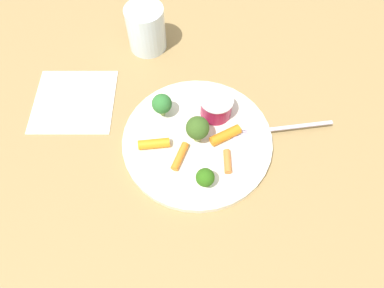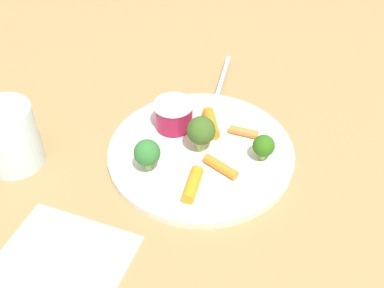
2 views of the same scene
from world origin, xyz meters
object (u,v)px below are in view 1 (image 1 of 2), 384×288
(carrot_stick_2, at_px, (180,156))
(drinking_glass, at_px, (146,29))
(broccoli_floret_2, at_px, (200,128))
(napkin, at_px, (74,101))
(carrot_stick_1, at_px, (225,136))
(fork, at_px, (281,128))
(broccoli_floret_1, at_px, (205,178))
(carrot_stick_3, at_px, (154,144))
(plate, at_px, (197,140))
(carrot_stick_0, at_px, (227,161))
(broccoli_floret_0, at_px, (162,104))
(sauce_cup, at_px, (216,106))

(carrot_stick_2, distance_m, drinking_glass, 0.28)
(broccoli_floret_2, relative_size, napkin, 0.36)
(broccoli_floret_2, xyz_separation_m, carrot_stick_1, (0.04, -0.00, -0.02))
(fork, bearing_deg, broccoli_floret_1, -144.26)
(carrot_stick_2, relative_size, carrot_stick_3, 0.96)
(carrot_stick_2, bearing_deg, napkin, 145.85)
(plate, xyz_separation_m, carrot_stick_0, (0.05, -0.05, 0.01))
(broccoli_floret_0, xyz_separation_m, carrot_stick_1, (0.11, -0.06, -0.02))
(carrot_stick_0, bearing_deg, napkin, 152.08)
(plate, height_order, carrot_stick_3, carrot_stick_3)
(carrot_stick_1, bearing_deg, drinking_glass, 120.33)
(fork, xyz_separation_m, napkin, (-0.38, 0.08, -0.01))
(sauce_cup, distance_m, broccoli_floret_1, 0.14)
(plate, xyz_separation_m, fork, (0.15, 0.01, 0.01))
(plate, bearing_deg, napkin, 156.94)
(broccoli_floret_1, height_order, drinking_glass, drinking_glass)
(plate, xyz_separation_m, broccoli_floret_1, (0.01, -0.08, 0.03))
(broccoli_floret_2, distance_m, carrot_stick_3, 0.08)
(broccoli_floret_2, height_order, napkin, broccoli_floret_2)
(broccoli_floret_0, bearing_deg, broccoli_floret_1, -64.00)
(carrot_stick_1, bearing_deg, broccoli_floret_1, -115.41)
(broccoli_floret_1, xyz_separation_m, broccoli_floret_2, (-0.00, 0.09, 0.01))
(sauce_cup, xyz_separation_m, broccoli_floret_0, (-0.09, 0.00, 0.01))
(carrot_stick_0, xyz_separation_m, fork, (0.10, 0.06, -0.00))
(carrot_stick_2, relative_size, fork, 0.28)
(plate, distance_m, broccoli_floret_0, 0.09)
(fork, relative_size, napkin, 1.22)
(broccoli_floret_1, distance_m, carrot_stick_1, 0.09)
(carrot_stick_0, bearing_deg, broccoli_floret_1, -137.56)
(carrot_stick_1, xyz_separation_m, drinking_glass, (-0.14, 0.24, 0.03))
(carrot_stick_0, bearing_deg, carrot_stick_3, 163.20)
(carrot_stick_0, bearing_deg, plate, 134.13)
(drinking_glass, bearing_deg, plate, -68.85)
(plate, height_order, napkin, plate)
(broccoli_floret_2, relative_size, fork, 0.30)
(broccoli_floret_0, distance_m, carrot_stick_0, 0.15)
(plate, height_order, fork, fork)
(plate, bearing_deg, fork, 5.82)
(carrot_stick_0, bearing_deg, sauce_cup, 96.91)
(broccoli_floret_2, xyz_separation_m, fork, (0.14, 0.01, -0.03))
(carrot_stick_3, bearing_deg, plate, 9.49)
(plate, xyz_separation_m, broccoli_floret_0, (-0.06, 0.05, 0.04))
(broccoli_floret_2, relative_size, carrot_stick_0, 1.31)
(carrot_stick_0, bearing_deg, broccoli_floret_2, 131.68)
(carrot_stick_0, relative_size, napkin, 0.28)
(broccoli_floret_2, height_order, carrot_stick_3, broccoli_floret_2)
(broccoli_floret_0, distance_m, napkin, 0.18)
(broccoli_floret_0, bearing_deg, napkin, 165.73)
(plate, bearing_deg, sauce_cup, 56.30)
(carrot_stick_1, distance_m, carrot_stick_2, 0.09)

